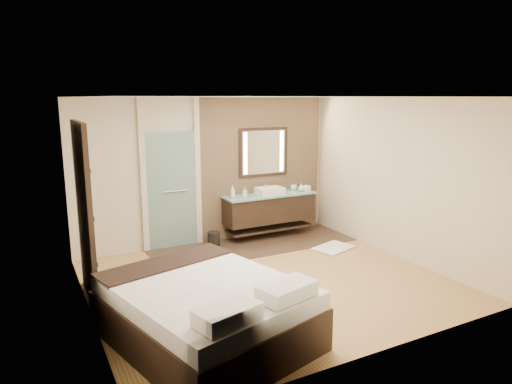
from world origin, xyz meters
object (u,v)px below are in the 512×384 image
vanity (269,208)px  mirror_unit (263,152)px  waste_bin (214,240)px  bed (206,311)px

vanity → mirror_unit: 1.10m
vanity → waste_bin: vanity is taller
vanity → mirror_unit: size_ratio=1.75×
vanity → waste_bin: size_ratio=6.54×
vanity → mirror_unit: (0.00, 0.24, 1.07)m
vanity → waste_bin: bearing=-176.8°
waste_bin → bed: bearing=-113.9°
waste_bin → mirror_unit: bearing=14.3°
vanity → bed: bearing=-129.5°
bed → waste_bin: (1.33, 3.01, -0.21)m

